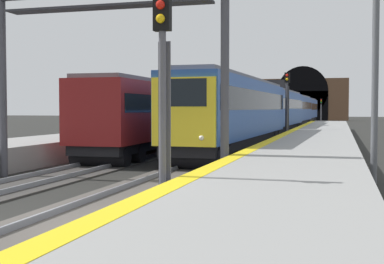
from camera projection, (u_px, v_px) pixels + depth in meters
name	position (u px, v px, depth m)	size (l,w,h in m)	color
ground_plane	(69.00, 225.00, 11.27)	(320.00, 320.00, 0.00)	black
platform_right	(266.00, 213.00, 10.10)	(112.00, 4.11, 1.00)	gray
platform_right_edge_strip	(176.00, 183.00, 10.56)	(112.00, 0.50, 0.01)	yellow
track_main_line	(69.00, 223.00, 11.27)	(160.00, 2.97, 0.21)	#4C4742
train_main_approaching	(287.00, 109.00, 57.52)	(77.80, 3.22, 5.12)	#264C99
train_adjacent_platform	(207.00, 112.00, 40.77)	(39.99, 2.96, 4.87)	maroon
railway_signal_near	(163.00, 90.00, 11.59)	(0.39, 0.38, 4.96)	#4C4C54
railway_signal_mid	(287.00, 102.00, 38.63)	(0.39, 0.38, 5.16)	#38383D
railway_signal_far	(321.00, 107.00, 107.71)	(0.39, 0.38, 4.56)	#4C4C54
overhead_signal_gantry	(106.00, 32.00, 18.03)	(0.70, 8.60, 6.80)	#3F3F47
tunnel_portal	(303.00, 99.00, 112.83)	(2.17, 18.94, 11.56)	brown
catenary_mast_near	(374.00, 65.00, 17.42)	(0.22, 2.26, 7.67)	#595B60
catenary_mast_far	(227.00, 98.00, 80.11)	(0.22, 2.14, 7.95)	#595B60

